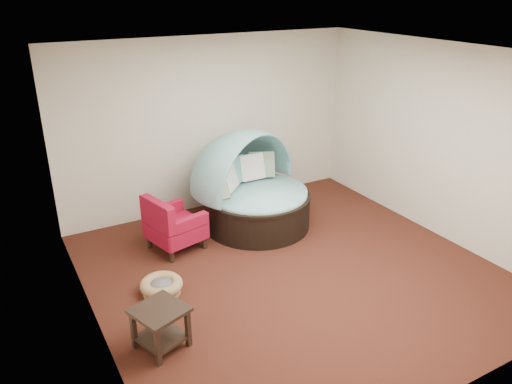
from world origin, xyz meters
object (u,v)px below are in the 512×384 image
pet_basket (161,286)px  red_armchair (173,225)px  side_table (160,322)px  canopy_daybed (252,183)px

pet_basket → red_armchair: (0.52, 0.96, 0.28)m
pet_basket → red_armchair: 1.13m
pet_basket → red_armchair: bearing=61.4°
red_armchair → side_table: (-0.85, -1.90, -0.07)m
red_armchair → canopy_daybed: bearing=-7.1°
canopy_daybed → red_armchair: (-1.37, -0.16, -0.32)m
canopy_daybed → red_armchair: 1.41m
pet_basket → red_armchair: red_armchair is taller
pet_basket → side_table: 1.01m
canopy_daybed → red_armchair: canopy_daybed is taller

